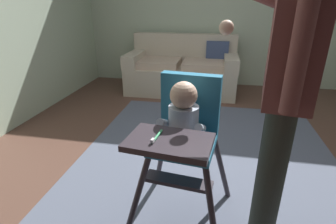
{
  "coord_description": "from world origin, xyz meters",
  "views": [
    {
      "loc": [
        -0.01,
        -2.08,
        1.32
      ],
      "look_at": [
        -0.25,
        -0.8,
        0.77
      ],
      "focal_mm": 27.96,
      "sensor_mm": 36.0,
      "label": 1
    }
  ],
  "objects": [
    {
      "name": "ground",
      "position": [
        0.0,
        0.0,
        -0.05
      ],
      "size": [
        6.02,
        6.47,
        0.1
      ],
      "primitive_type": "cube",
      "color": "brown"
    },
    {
      "name": "wall_far",
      "position": [
        0.0,
        2.46,
        1.25
      ],
      "size": [
        5.22,
        0.06,
        2.51
      ],
      "primitive_type": "cube",
      "color": "beige",
      "rests_on": "ground"
    },
    {
      "name": "area_rug",
      "position": [
        -0.04,
        -0.04,
        0.0
      ],
      "size": [
        2.31,
        2.7,
        0.01
      ],
      "primitive_type": "cube",
      "color": "#545B6E",
      "rests_on": "ground"
    },
    {
      "name": "couch",
      "position": [
        -0.54,
        1.94,
        0.33
      ],
      "size": [
        1.67,
        0.86,
        0.86
      ],
      "rotation": [
        0.0,
        0.0,
        -1.57
      ],
      "color": "beige",
      "rests_on": "ground"
    },
    {
      "name": "high_chair",
      "position": [
        -0.17,
        -0.73,
        0.65
      ],
      "size": [
        0.67,
        0.78,
        0.94
      ],
      "rotation": [
        0.0,
        0.0,
        -1.69
      ],
      "color": "#352E35",
      "rests_on": "ground"
    },
    {
      "name": "adult_standing",
      "position": [
        0.32,
        -0.81,
        0.95
      ],
      "size": [
        0.51,
        0.55,
        1.68
      ],
      "rotation": [
        0.0,
        0.0,
        2.99
      ],
      "color": "#2E342C",
      "rests_on": "ground"
    }
  ]
}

